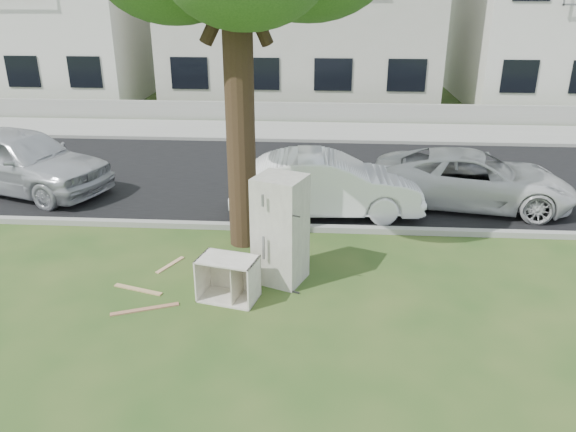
# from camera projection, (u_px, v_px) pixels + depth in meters

# --- Properties ---
(ground) EXTENTS (120.00, 120.00, 0.00)m
(ground) POSITION_uv_depth(u_px,v_px,m) (253.00, 288.00, 9.42)
(ground) COLOR #254719
(road) EXTENTS (120.00, 7.00, 0.01)m
(road) POSITION_uv_depth(u_px,v_px,m) (281.00, 176.00, 14.95)
(road) COLOR black
(road) RESTS_ON ground
(kerb_near) EXTENTS (120.00, 0.18, 0.12)m
(kerb_near) POSITION_uv_depth(u_px,v_px,m) (268.00, 230.00, 11.68)
(kerb_near) COLOR gray
(kerb_near) RESTS_ON ground
(kerb_far) EXTENTS (120.00, 0.18, 0.12)m
(kerb_far) POSITION_uv_depth(u_px,v_px,m) (290.00, 142.00, 18.23)
(kerb_far) COLOR gray
(kerb_far) RESTS_ON ground
(sidewalk) EXTENTS (120.00, 2.80, 0.01)m
(sidewalk) POSITION_uv_depth(u_px,v_px,m) (293.00, 131.00, 19.57)
(sidewalk) COLOR gray
(sidewalk) RESTS_ON ground
(low_wall) EXTENTS (120.00, 0.15, 0.70)m
(low_wall) POSITION_uv_depth(u_px,v_px,m) (295.00, 112.00, 20.91)
(low_wall) COLOR gray
(low_wall) RESTS_ON ground
(townhouse_left) EXTENTS (10.20, 8.16, 7.04)m
(townhouse_left) POSITION_uv_depth(u_px,v_px,m) (33.00, 14.00, 24.99)
(townhouse_left) COLOR silver
(townhouse_left) RESTS_ON ground
(townhouse_center) EXTENTS (11.22, 8.16, 7.44)m
(townhouse_center) POSITION_uv_depth(u_px,v_px,m) (302.00, 10.00, 24.15)
(townhouse_center) COLOR beige
(townhouse_center) RESTS_ON ground
(fridge) EXTENTS (0.98, 0.95, 1.86)m
(fridge) POSITION_uv_depth(u_px,v_px,m) (280.00, 230.00, 9.36)
(fridge) COLOR silver
(fridge) RESTS_ON ground
(cabinet) EXTENTS (1.03, 0.77, 0.72)m
(cabinet) POSITION_uv_depth(u_px,v_px,m) (228.00, 279.00, 8.98)
(cabinet) COLOR white
(cabinet) RESTS_ON ground
(plank_a) EXTENTS (1.01, 0.47, 0.02)m
(plank_a) POSITION_uv_depth(u_px,v_px,m) (145.00, 309.00, 8.79)
(plank_a) COLOR #A66E50
(plank_a) RESTS_ON ground
(plank_b) EXTENTS (0.89, 0.35, 0.02)m
(plank_b) POSITION_uv_depth(u_px,v_px,m) (138.00, 289.00, 9.36)
(plank_b) COLOR tan
(plank_b) RESTS_ON ground
(plank_c) EXTENTS (0.38, 0.68, 0.02)m
(plank_c) POSITION_uv_depth(u_px,v_px,m) (170.00, 265.00, 10.19)
(plank_c) COLOR tan
(plank_c) RESTS_ON ground
(car_center) EXTENTS (4.23, 1.70, 1.37)m
(car_center) POSITION_uv_depth(u_px,v_px,m) (326.00, 184.00, 12.25)
(car_center) COLOR white
(car_center) RESTS_ON ground
(car_right) EXTENTS (4.74, 2.75, 1.24)m
(car_right) POSITION_uv_depth(u_px,v_px,m) (473.00, 179.00, 12.80)
(car_right) COLOR silver
(car_right) RESTS_ON ground
(car_left) EXTENTS (4.97, 3.25, 1.57)m
(car_left) POSITION_uv_depth(u_px,v_px,m) (20.00, 160.00, 13.62)
(car_left) COLOR #AFB1B7
(car_left) RESTS_ON ground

